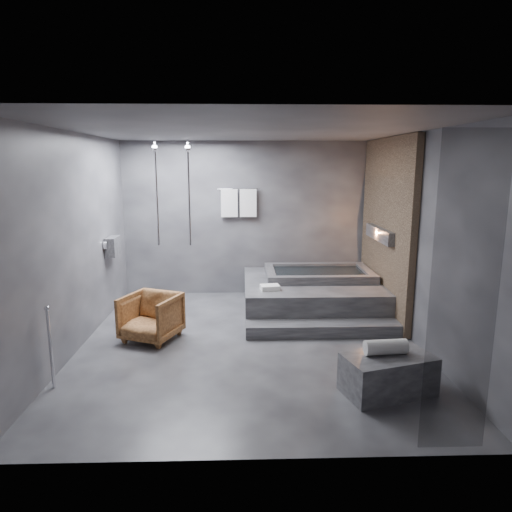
{
  "coord_description": "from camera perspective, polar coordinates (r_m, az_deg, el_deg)",
  "views": [
    {
      "loc": [
        -0.09,
        -5.85,
        2.38
      ],
      "look_at": [
        0.1,
        0.3,
        1.15
      ],
      "focal_mm": 32.0,
      "sensor_mm": 36.0,
      "label": 1
    }
  ],
  "objects": [
    {
      "name": "room",
      "position": [
        6.14,
        2.81,
        5.26
      ],
      "size": [
        5.0,
        5.04,
        2.82
      ],
      "color": "#29292B",
      "rests_on": "ground"
    },
    {
      "name": "tub_deck",
      "position": [
        7.69,
        6.87,
        -4.83
      ],
      "size": [
        2.2,
        2.0,
        0.5
      ],
      "primitive_type": "cube",
      "color": "#2E2D30",
      "rests_on": "ground"
    },
    {
      "name": "tub_step",
      "position": [
        6.63,
        8.36,
        -8.99
      ],
      "size": [
        2.2,
        0.36,
        0.18
      ],
      "primitive_type": "cube",
      "color": "#2E2D30",
      "rests_on": "ground"
    },
    {
      "name": "concrete_bench",
      "position": [
        5.16,
        16.16,
        -14.02
      ],
      "size": [
        1.04,
        0.75,
        0.42
      ],
      "primitive_type": "cube",
      "rotation": [
        0.0,
        0.0,
        0.29
      ],
      "color": "#2F2F32",
      "rests_on": "ground"
    },
    {
      "name": "driftwood_chair",
      "position": [
        6.5,
        -12.99,
        -7.43
      ],
      "size": [
        0.9,
        0.92,
        0.64
      ],
      "primitive_type": "imported",
      "rotation": [
        0.0,
        0.0,
        -0.39
      ],
      "color": "#4E2B13",
      "rests_on": "ground"
    },
    {
      "name": "rolled_towel",
      "position": [
        5.08,
        15.91,
        -10.89
      ],
      "size": [
        0.46,
        0.2,
        0.16
      ],
      "primitive_type": "cylinder",
      "rotation": [
        0.0,
        1.57,
        0.09
      ],
      "color": "silver",
      "rests_on": "concrete_bench"
    },
    {
      "name": "deck_towel",
      "position": [
        6.99,
        1.75,
        -3.95
      ],
      "size": [
        0.31,
        0.25,
        0.08
      ],
      "primitive_type": "cube",
      "rotation": [
        0.0,
        0.0,
        0.16
      ],
      "color": "white",
      "rests_on": "tub_deck"
    }
  ]
}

